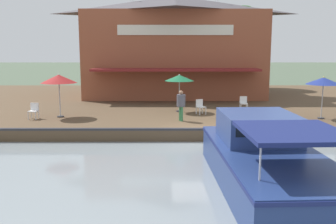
{
  "coord_description": "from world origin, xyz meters",
  "views": [
    {
      "loc": [
        16.72,
        -1.49,
        4.26
      ],
      "look_at": [
        -1.0,
        -1.43,
        1.3
      ],
      "focal_mm": 40.0,
      "sensor_mm": 36.0,
      "label": 1
    }
  ],
  "objects_px": {
    "cafe_chair_beside_entrance": "(244,103)",
    "motorboat_far_downstream": "(260,155)",
    "patio_umbrella_mid_patio_left": "(323,81)",
    "patio_umbrella_far_corner": "(179,78)",
    "tree_upstream_bank": "(154,42)",
    "person_near_entrance": "(181,102)",
    "cafe_chair_mid_patio": "(34,110)",
    "tree_behind_restaurant": "(241,30)",
    "waterfront_restaurant": "(174,45)",
    "patio_umbrella_mid_patio_right": "(59,79)",
    "cafe_chair_far_corner_seat": "(200,106)"
  },
  "relations": [
    {
      "from": "tree_behind_restaurant",
      "to": "cafe_chair_mid_patio",
      "type": "bearing_deg",
      "value": -40.9
    },
    {
      "from": "patio_umbrella_far_corner",
      "to": "tree_upstream_bank",
      "type": "bearing_deg",
      "value": -170.78
    },
    {
      "from": "motorboat_far_downstream",
      "to": "tree_upstream_bank",
      "type": "relative_size",
      "value": 1.29
    },
    {
      "from": "patio_umbrella_mid_patio_left",
      "to": "person_near_entrance",
      "type": "height_order",
      "value": "patio_umbrella_mid_patio_left"
    },
    {
      "from": "patio_umbrella_mid_patio_left",
      "to": "patio_umbrella_mid_patio_right",
      "type": "distance_m",
      "value": 14.14
    },
    {
      "from": "patio_umbrella_far_corner",
      "to": "patio_umbrella_mid_patio_right",
      "type": "bearing_deg",
      "value": -74.76
    },
    {
      "from": "cafe_chair_beside_entrance",
      "to": "person_near_entrance",
      "type": "xyz_separation_m",
      "value": [
        3.45,
        -3.95,
        0.51
      ]
    },
    {
      "from": "cafe_chair_beside_entrance",
      "to": "tree_upstream_bank",
      "type": "height_order",
      "value": "tree_upstream_bank"
    },
    {
      "from": "waterfront_restaurant",
      "to": "motorboat_far_downstream",
      "type": "xyz_separation_m",
      "value": [
        18.88,
        2.45,
        -3.74
      ]
    },
    {
      "from": "person_near_entrance",
      "to": "tree_behind_restaurant",
      "type": "xyz_separation_m",
      "value": [
        -16.89,
        6.26,
        4.45
      ]
    },
    {
      "from": "motorboat_far_downstream",
      "to": "patio_umbrella_far_corner",
      "type": "bearing_deg",
      "value": -167.26
    },
    {
      "from": "waterfront_restaurant",
      "to": "motorboat_far_downstream",
      "type": "height_order",
      "value": "waterfront_restaurant"
    },
    {
      "from": "cafe_chair_beside_entrance",
      "to": "person_near_entrance",
      "type": "distance_m",
      "value": 5.27
    },
    {
      "from": "person_near_entrance",
      "to": "tree_upstream_bank",
      "type": "bearing_deg",
      "value": -172.71
    },
    {
      "from": "patio_umbrella_mid_patio_left",
      "to": "tree_behind_restaurant",
      "type": "distance_m",
      "value": 16.65
    },
    {
      "from": "waterfront_restaurant",
      "to": "patio_umbrella_mid_patio_right",
      "type": "relative_size",
      "value": 5.98
    },
    {
      "from": "patio_umbrella_far_corner",
      "to": "person_near_entrance",
      "type": "relative_size",
      "value": 1.41
    },
    {
      "from": "cafe_chair_far_corner_seat",
      "to": "tree_upstream_bank",
      "type": "relative_size",
      "value": 0.12
    },
    {
      "from": "tree_upstream_bank",
      "to": "motorboat_far_downstream",
      "type": "bearing_deg",
      "value": 10.91
    },
    {
      "from": "patio_umbrella_mid_patio_left",
      "to": "cafe_chair_beside_entrance",
      "type": "distance_m",
      "value": 4.82
    },
    {
      "from": "patio_umbrella_far_corner",
      "to": "motorboat_far_downstream",
      "type": "relative_size",
      "value": 0.25
    },
    {
      "from": "cafe_chair_far_corner_seat",
      "to": "motorboat_far_downstream",
      "type": "distance_m",
      "value": 9.41
    },
    {
      "from": "cafe_chair_far_corner_seat",
      "to": "waterfront_restaurant",
      "type": "bearing_deg",
      "value": -172.07
    },
    {
      "from": "patio_umbrella_mid_patio_left",
      "to": "patio_umbrella_far_corner",
      "type": "distance_m",
      "value": 7.9
    },
    {
      "from": "cafe_chair_far_corner_seat",
      "to": "cafe_chair_mid_patio",
      "type": "bearing_deg",
      "value": -80.78
    },
    {
      "from": "waterfront_restaurant",
      "to": "person_near_entrance",
      "type": "distance_m",
      "value": 12.01
    },
    {
      "from": "cafe_chair_beside_entrance",
      "to": "tree_behind_restaurant",
      "type": "height_order",
      "value": "tree_behind_restaurant"
    },
    {
      "from": "patio_umbrella_far_corner",
      "to": "patio_umbrella_mid_patio_left",
      "type": "bearing_deg",
      "value": 72.91
    },
    {
      "from": "tree_behind_restaurant",
      "to": "motorboat_far_downstream",
      "type": "bearing_deg",
      "value": -9.28
    },
    {
      "from": "patio_umbrella_mid_patio_left",
      "to": "cafe_chair_mid_patio",
      "type": "bearing_deg",
      "value": -89.91
    },
    {
      "from": "patio_umbrella_mid_patio_right",
      "to": "motorboat_far_downstream",
      "type": "bearing_deg",
      "value": 46.56
    },
    {
      "from": "patio_umbrella_mid_patio_right",
      "to": "tree_behind_restaurant",
      "type": "height_order",
      "value": "tree_behind_restaurant"
    },
    {
      "from": "patio_umbrella_far_corner",
      "to": "tree_behind_restaurant",
      "type": "height_order",
      "value": "tree_behind_restaurant"
    },
    {
      "from": "person_near_entrance",
      "to": "tree_behind_restaurant",
      "type": "distance_m",
      "value": 18.56
    },
    {
      "from": "cafe_chair_mid_patio",
      "to": "cafe_chair_beside_entrance",
      "type": "bearing_deg",
      "value": 103.5
    },
    {
      "from": "waterfront_restaurant",
      "to": "patio_umbrella_far_corner",
      "type": "relative_size",
      "value": 6.33
    },
    {
      "from": "patio_umbrella_mid_patio_right",
      "to": "cafe_chair_mid_patio",
      "type": "relative_size",
      "value": 2.79
    },
    {
      "from": "cafe_chair_mid_patio",
      "to": "patio_umbrella_far_corner",
      "type": "bearing_deg",
      "value": 106.64
    },
    {
      "from": "cafe_chair_beside_entrance",
      "to": "tree_behind_restaurant",
      "type": "relative_size",
      "value": 0.11
    },
    {
      "from": "patio_umbrella_mid_patio_right",
      "to": "tree_upstream_bank",
      "type": "xyz_separation_m",
      "value": [
        -12.99,
        4.77,
        2.22
      ]
    },
    {
      "from": "cafe_chair_beside_entrance",
      "to": "motorboat_far_downstream",
      "type": "height_order",
      "value": "motorboat_far_downstream"
    },
    {
      "from": "person_near_entrance",
      "to": "tree_upstream_bank",
      "type": "relative_size",
      "value": 0.23
    },
    {
      "from": "cafe_chair_mid_patio",
      "to": "tree_upstream_bank",
      "type": "bearing_deg",
      "value": 156.02
    },
    {
      "from": "patio_umbrella_far_corner",
      "to": "cafe_chair_mid_patio",
      "type": "xyz_separation_m",
      "value": [
        2.34,
        -7.84,
        -1.53
      ]
    },
    {
      "from": "patio_umbrella_mid_patio_left",
      "to": "patio_umbrella_mid_patio_right",
      "type": "height_order",
      "value": "patio_umbrella_mid_patio_right"
    },
    {
      "from": "patio_umbrella_far_corner",
      "to": "cafe_chair_mid_patio",
      "type": "bearing_deg",
      "value": -73.36
    },
    {
      "from": "cafe_chair_mid_patio",
      "to": "tree_upstream_bank",
      "type": "distance_m",
      "value": 15.31
    },
    {
      "from": "cafe_chair_beside_entrance",
      "to": "cafe_chair_mid_patio",
      "type": "height_order",
      "value": "same"
    },
    {
      "from": "cafe_chair_mid_patio",
      "to": "motorboat_far_downstream",
      "type": "xyz_separation_m",
      "value": [
        7.88,
        10.15,
        -0.22
      ]
    },
    {
      "from": "cafe_chair_mid_patio",
      "to": "motorboat_far_downstream",
      "type": "bearing_deg",
      "value": 52.19
    }
  ]
}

